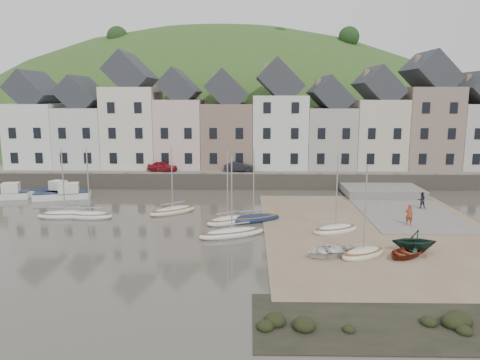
{
  "coord_description": "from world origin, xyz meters",
  "views": [
    {
      "loc": [
        0.82,
        -35.66,
        10.48
      ],
      "look_at": [
        0.0,
        6.0,
        3.0
      ],
      "focal_mm": 35.19,
      "sensor_mm": 36.0,
      "label": 1
    }
  ],
  "objects_px": {
    "sailboat_0": "(65,215)",
    "car_left": "(163,166)",
    "person_red": "(409,215)",
    "person_dark": "(422,200)",
    "rowboat_green": "(414,241)",
    "car_right": "(240,167)",
    "rowboat_red": "(405,253)",
    "rowboat_white": "(330,250)"
  },
  "relations": [
    {
      "from": "rowboat_red",
      "to": "car_right",
      "type": "height_order",
      "value": "car_right"
    },
    {
      "from": "person_dark",
      "to": "car_left",
      "type": "xyz_separation_m",
      "value": [
        -26.44,
        12.04,
        1.31
      ]
    },
    {
      "from": "car_right",
      "to": "rowboat_green",
      "type": "bearing_deg",
      "value": -150.41
    },
    {
      "from": "person_dark",
      "to": "car_right",
      "type": "distance_m",
      "value": 21.07
    },
    {
      "from": "car_left",
      "to": "rowboat_white",
      "type": "bearing_deg",
      "value": -142.16
    },
    {
      "from": "sailboat_0",
      "to": "rowboat_white",
      "type": "height_order",
      "value": "sailboat_0"
    },
    {
      "from": "sailboat_0",
      "to": "rowboat_green",
      "type": "height_order",
      "value": "sailboat_0"
    },
    {
      "from": "rowboat_red",
      "to": "person_red",
      "type": "distance_m",
      "value": 8.24
    },
    {
      "from": "person_red",
      "to": "car_left",
      "type": "distance_m",
      "value": 29.4
    },
    {
      "from": "rowboat_green",
      "to": "person_dark",
      "type": "xyz_separation_m",
      "value": [
        4.94,
        12.39,
        0.06
      ]
    },
    {
      "from": "person_red",
      "to": "person_dark",
      "type": "relative_size",
      "value": 1.1
    },
    {
      "from": "rowboat_white",
      "to": "rowboat_green",
      "type": "bearing_deg",
      "value": 74.65
    },
    {
      "from": "sailboat_0",
      "to": "car_left",
      "type": "xyz_separation_m",
      "value": [
        5.68,
        15.71,
        1.94
      ]
    },
    {
      "from": "sailboat_0",
      "to": "car_left",
      "type": "height_order",
      "value": "sailboat_0"
    },
    {
      "from": "sailboat_0",
      "to": "rowboat_red",
      "type": "distance_m",
      "value": 28.0
    },
    {
      "from": "sailboat_0",
      "to": "person_dark",
      "type": "height_order",
      "value": "sailboat_0"
    },
    {
      "from": "rowboat_white",
      "to": "person_red",
      "type": "bearing_deg",
      "value": 109.96
    },
    {
      "from": "rowboat_green",
      "to": "car_right",
      "type": "bearing_deg",
      "value": -151.0
    },
    {
      "from": "sailboat_0",
      "to": "person_red",
      "type": "xyz_separation_m",
      "value": [
        29.04,
        -2.11,
        0.7
      ]
    },
    {
      "from": "rowboat_white",
      "to": "rowboat_red",
      "type": "relative_size",
      "value": 1.17
    },
    {
      "from": "rowboat_green",
      "to": "rowboat_red",
      "type": "xyz_separation_m",
      "value": [
        -0.97,
        -1.12,
        -0.46
      ]
    },
    {
      "from": "rowboat_white",
      "to": "car_left",
      "type": "xyz_separation_m",
      "value": [
        -15.66,
        25.36,
        1.78
      ]
    },
    {
      "from": "person_dark",
      "to": "rowboat_green",
      "type": "bearing_deg",
      "value": 71.12
    },
    {
      "from": "sailboat_0",
      "to": "person_red",
      "type": "height_order",
      "value": "sailboat_0"
    },
    {
      "from": "person_dark",
      "to": "person_red",
      "type": "bearing_deg",
      "value": 64.77
    },
    {
      "from": "person_dark",
      "to": "car_right",
      "type": "bearing_deg",
      "value": -32.04
    },
    {
      "from": "rowboat_red",
      "to": "person_dark",
      "type": "distance_m",
      "value": 14.76
    },
    {
      "from": "person_red",
      "to": "person_dark",
      "type": "height_order",
      "value": "person_red"
    },
    {
      "from": "sailboat_0",
      "to": "person_red",
      "type": "relative_size",
      "value": 3.74
    },
    {
      "from": "sailboat_0",
      "to": "car_left",
      "type": "distance_m",
      "value": 16.82
    },
    {
      "from": "rowboat_green",
      "to": "car_right",
      "type": "height_order",
      "value": "car_right"
    },
    {
      "from": "rowboat_red",
      "to": "person_red",
      "type": "bearing_deg",
      "value": 122.06
    },
    {
      "from": "person_dark",
      "to": "car_right",
      "type": "height_order",
      "value": "car_right"
    },
    {
      "from": "rowboat_white",
      "to": "person_red",
      "type": "distance_m",
      "value": 10.78
    },
    {
      "from": "rowboat_white",
      "to": "person_red",
      "type": "height_order",
      "value": "person_red"
    },
    {
      "from": "rowboat_green",
      "to": "rowboat_red",
      "type": "bearing_deg",
      "value": -38.6
    },
    {
      "from": "rowboat_white",
      "to": "car_left",
      "type": "height_order",
      "value": "car_left"
    },
    {
      "from": "rowboat_green",
      "to": "car_left",
      "type": "xyz_separation_m",
      "value": [
        -21.5,
        24.43,
        1.37
      ]
    },
    {
      "from": "sailboat_0",
      "to": "rowboat_red",
      "type": "relative_size",
      "value": 2.12
    },
    {
      "from": "person_red",
      "to": "person_dark",
      "type": "distance_m",
      "value": 6.56
    },
    {
      "from": "rowboat_white",
      "to": "rowboat_green",
      "type": "height_order",
      "value": "rowboat_green"
    },
    {
      "from": "rowboat_green",
      "to": "person_dark",
      "type": "distance_m",
      "value": 13.34
    }
  ]
}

